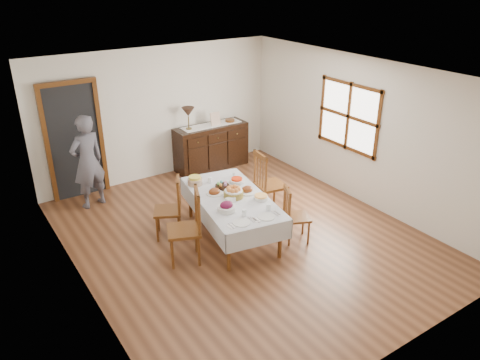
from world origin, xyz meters
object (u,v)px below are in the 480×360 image
chair_right_near (294,214)px  chair_right_far (268,182)px  table_lamp (188,112)px  dining_table (232,202)px  person (87,159)px  chair_left_near (188,226)px  sideboard (211,147)px  chair_left_far (171,207)px

chair_right_near → chair_right_far: size_ratio=0.81×
chair_right_far → table_lamp: bearing=15.1°
dining_table → chair_right_far: bearing=29.1°
chair_right_near → person: 3.72m
chair_left_near → chair_right_far: 1.92m
dining_table → sideboard: bearing=75.9°
chair_right_near → chair_left_near: bearing=99.9°
chair_right_near → person: person is taller
table_lamp → person: bearing=-170.9°
chair_left_far → person: person is taller
chair_left_far → sideboard: chair_left_far is taller
chair_left_far → sideboard: bearing=164.3°
person → chair_right_far: bearing=126.3°
dining_table → person: bearing=133.6°
chair_left_near → chair_right_far: bearing=129.3°
chair_left_near → chair_right_near: (1.62, -0.43, -0.11)m
table_lamp → sideboard: bearing=-3.6°
chair_right_near → sideboard: size_ratio=0.58×
chair_left_near → table_lamp: (1.56, 2.86, 0.73)m
chair_right_near → sideboard: sideboard is taller
chair_left_far → chair_right_near: chair_left_far is taller
table_lamp → chair_left_far: bearing=-124.9°
person → chair_right_near: bearing=112.2°
chair_right_near → chair_left_far: bearing=76.9°
chair_right_far → sideboard: chair_right_far is taller
table_lamp → chair_left_near: bearing=-118.7°
person → table_lamp: (2.19, 0.35, 0.39)m
sideboard → person: size_ratio=0.87×
chair_right_far → person: size_ratio=0.62×
chair_left_near → sideboard: 3.49m
dining_table → chair_right_far: 1.01m
chair_right_far → person: (-2.47, 1.95, 0.33)m
chair_left_far → chair_right_far: (1.75, -0.21, 0.06)m
dining_table → table_lamp: 2.81m
chair_left_far → table_lamp: 2.68m
chair_right_far → table_lamp: (-0.28, 2.31, 0.72)m
sideboard → table_lamp: (-0.49, 0.03, 0.82)m
chair_left_near → chair_left_far: bearing=-164.7°
sideboard → table_lamp: bearing=176.4°
dining_table → person: (-1.51, 2.28, 0.29)m
chair_right_near → person: size_ratio=0.50×
chair_left_far → table_lamp: size_ratio=2.19×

